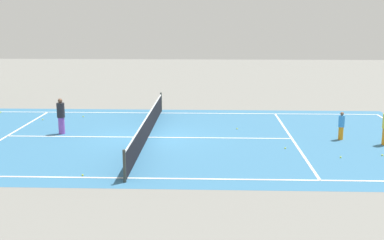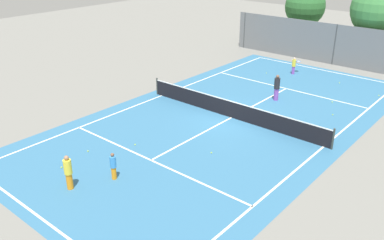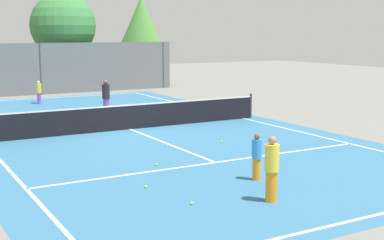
{
  "view_description": "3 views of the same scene",
  "coord_description": "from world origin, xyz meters",
  "px_view_note": "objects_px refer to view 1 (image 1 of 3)",
  "views": [
    {
      "loc": [
        -20.48,
        -2.72,
        5.27
      ],
      "look_at": [
        0.23,
        -1.97,
        0.76
      ],
      "focal_mm": 44.4,
      "sensor_mm": 36.0,
      "label": 1
    },
    {
      "loc": [
        12.09,
        -17.78,
        9.4
      ],
      "look_at": [
        0.0,
        -3.48,
        1.04
      ],
      "focal_mm": 38.5,
      "sensor_mm": 36.0,
      "label": 2
    },
    {
      "loc": [
        -8.23,
        -19.44,
        3.8
      ],
      "look_at": [
        1.25,
        -2.8,
        0.67
      ],
      "focal_mm": 49.97,
      "sensor_mm": 36.0,
      "label": 3
    }
  ],
  "objects_px": {
    "tennis_ball_5": "(83,175)",
    "tennis_ball_7": "(1,112)",
    "tennis_ball_3": "(83,117)",
    "player_1": "(61,116)",
    "player_2": "(341,125)",
    "tennis_ball_1": "(237,129)",
    "tennis_ball_2": "(382,155)",
    "tennis_ball_4": "(285,148)",
    "tennis_ball_6": "(43,120)",
    "tennis_ball_0": "(341,157)"
  },
  "relations": [
    {
      "from": "tennis_ball_5",
      "to": "tennis_ball_7",
      "type": "distance_m",
      "value": 12.95
    },
    {
      "from": "tennis_ball_3",
      "to": "tennis_ball_5",
      "type": "height_order",
      "value": "same"
    },
    {
      "from": "player_1",
      "to": "player_2",
      "type": "height_order",
      "value": "player_1"
    },
    {
      "from": "player_1",
      "to": "player_2",
      "type": "relative_size",
      "value": 1.34
    },
    {
      "from": "tennis_ball_1",
      "to": "tennis_ball_5",
      "type": "relative_size",
      "value": 1.0
    },
    {
      "from": "tennis_ball_2",
      "to": "tennis_ball_7",
      "type": "xyz_separation_m",
      "value": [
        7.8,
        18.46,
        0.0
      ]
    },
    {
      "from": "player_2",
      "to": "tennis_ball_3",
      "type": "xyz_separation_m",
      "value": [
        4.32,
        12.56,
        -0.6
      ]
    },
    {
      "from": "tennis_ball_4",
      "to": "tennis_ball_5",
      "type": "bearing_deg",
      "value": 116.29
    },
    {
      "from": "player_1",
      "to": "tennis_ball_6",
      "type": "height_order",
      "value": "player_1"
    },
    {
      "from": "tennis_ball_1",
      "to": "tennis_ball_5",
      "type": "height_order",
      "value": "same"
    },
    {
      "from": "tennis_ball_1",
      "to": "tennis_ball_2",
      "type": "height_order",
      "value": "same"
    },
    {
      "from": "player_2",
      "to": "tennis_ball_5",
      "type": "bearing_deg",
      "value": 117.64
    },
    {
      "from": "tennis_ball_4",
      "to": "tennis_ball_6",
      "type": "relative_size",
      "value": 1.0
    },
    {
      "from": "tennis_ball_5",
      "to": "tennis_ball_7",
      "type": "relative_size",
      "value": 1.0
    },
    {
      "from": "player_1",
      "to": "tennis_ball_0",
      "type": "xyz_separation_m",
      "value": [
        -3.43,
        -11.82,
        -0.81
      ]
    },
    {
      "from": "tennis_ball_2",
      "to": "tennis_ball_4",
      "type": "height_order",
      "value": "same"
    },
    {
      "from": "player_2",
      "to": "tennis_ball_7",
      "type": "relative_size",
      "value": 18.73
    },
    {
      "from": "tennis_ball_7",
      "to": "tennis_ball_4",
      "type": "bearing_deg",
      "value": -115.03
    },
    {
      "from": "tennis_ball_0",
      "to": "tennis_ball_4",
      "type": "xyz_separation_m",
      "value": [
        1.22,
        1.92,
        0.0
      ]
    },
    {
      "from": "player_2",
      "to": "tennis_ball_2",
      "type": "xyz_separation_m",
      "value": [
        -2.48,
        -0.94,
        -0.6
      ]
    },
    {
      "from": "player_1",
      "to": "tennis_ball_7",
      "type": "bearing_deg",
      "value": 46.34
    },
    {
      "from": "tennis_ball_0",
      "to": "tennis_ball_3",
      "type": "distance_m",
      "value": 13.8
    },
    {
      "from": "player_2",
      "to": "tennis_ball_1",
      "type": "bearing_deg",
      "value": 68.26
    },
    {
      "from": "tennis_ball_5",
      "to": "tennis_ball_0",
      "type": "bearing_deg",
      "value": -75.34
    },
    {
      "from": "tennis_ball_1",
      "to": "tennis_ball_0",
      "type": "bearing_deg",
      "value": -141.27
    },
    {
      "from": "tennis_ball_2",
      "to": "tennis_ball_4",
      "type": "xyz_separation_m",
      "value": [
        0.87,
        3.61,
        0.0
      ]
    },
    {
      "from": "tennis_ball_1",
      "to": "player_2",
      "type": "bearing_deg",
      "value": -111.74
    },
    {
      "from": "tennis_ball_2",
      "to": "tennis_ball_6",
      "type": "xyz_separation_m",
      "value": [
        5.96,
        15.41,
        0.0
      ]
    },
    {
      "from": "tennis_ball_3",
      "to": "tennis_ball_4",
      "type": "bearing_deg",
      "value": -120.94
    },
    {
      "from": "tennis_ball_6",
      "to": "tennis_ball_7",
      "type": "distance_m",
      "value": 3.56
    },
    {
      "from": "tennis_ball_3",
      "to": "tennis_ball_6",
      "type": "bearing_deg",
      "value": 113.6
    },
    {
      "from": "player_2",
      "to": "tennis_ball_7",
      "type": "bearing_deg",
      "value": 73.11
    },
    {
      "from": "player_2",
      "to": "tennis_ball_1",
      "type": "xyz_separation_m",
      "value": [
        1.77,
        4.44,
        -0.6
      ]
    },
    {
      "from": "tennis_ball_6",
      "to": "tennis_ball_4",
      "type": "bearing_deg",
      "value": -113.34
    },
    {
      "from": "tennis_ball_1",
      "to": "tennis_ball_7",
      "type": "relative_size",
      "value": 1.0
    },
    {
      "from": "tennis_ball_0",
      "to": "tennis_ball_4",
      "type": "height_order",
      "value": "same"
    },
    {
      "from": "player_2",
      "to": "tennis_ball_6",
      "type": "xyz_separation_m",
      "value": [
        3.48,
        14.47,
        -0.6
      ]
    },
    {
      "from": "tennis_ball_1",
      "to": "tennis_ball_6",
      "type": "height_order",
      "value": "same"
    },
    {
      "from": "tennis_ball_1",
      "to": "tennis_ball_5",
      "type": "bearing_deg",
      "value": 141.39
    },
    {
      "from": "tennis_ball_2",
      "to": "tennis_ball_5",
      "type": "relative_size",
      "value": 1.0
    },
    {
      "from": "tennis_ball_2",
      "to": "tennis_ball_3",
      "type": "distance_m",
      "value": 15.12
    },
    {
      "from": "tennis_ball_3",
      "to": "tennis_ball_4",
      "type": "xyz_separation_m",
      "value": [
        -5.93,
        -9.89,
        0.0
      ]
    },
    {
      "from": "tennis_ball_3",
      "to": "tennis_ball_7",
      "type": "height_order",
      "value": "same"
    },
    {
      "from": "tennis_ball_4",
      "to": "tennis_ball_0",
      "type": "bearing_deg",
      "value": -122.39
    },
    {
      "from": "tennis_ball_0",
      "to": "tennis_ball_5",
      "type": "xyz_separation_m",
      "value": [
        -2.44,
        9.31,
        0.0
      ]
    },
    {
      "from": "tennis_ball_3",
      "to": "tennis_ball_6",
      "type": "relative_size",
      "value": 1.0
    },
    {
      "from": "tennis_ball_6",
      "to": "tennis_ball_7",
      "type": "bearing_deg",
      "value": 58.86
    },
    {
      "from": "tennis_ball_2",
      "to": "player_1",
      "type": "bearing_deg",
      "value": 77.16
    },
    {
      "from": "tennis_ball_2",
      "to": "tennis_ball_4",
      "type": "bearing_deg",
      "value": 76.45
    },
    {
      "from": "player_2",
      "to": "player_1",
      "type": "bearing_deg",
      "value": 87.29
    }
  ]
}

